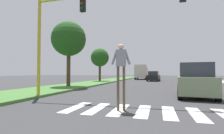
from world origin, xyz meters
The scene contains 10 objects.
ground_plane centered at (0.00, 30.00, 0.00)m, with size 140.00×140.00×0.00m, color #38383A.
crosswalk centered at (0.00, 7.36, 0.00)m, with size 6.75×2.20×0.01m.
median_strip centered at (-8.40, 28.00, 0.07)m, with size 4.31×64.00×0.15m, color #477A38.
tree_mid centered at (-8.14, 15.49, 4.62)m, with size 3.28×3.28×6.15m.
tree_far centered at (-8.80, 26.35, 3.81)m, with size 2.86×2.86×5.12m.
traffic_light_gantry centered at (-3.82, 9.30, 4.37)m, with size 9.24×0.30×6.00m.
pedestrian_performer centered at (-1.25, 7.21, 1.66)m, with size 0.75×0.32×2.49m.
suv_crossing centered at (2.22, 12.22, 0.93)m, with size 2.40×4.77×1.97m.
sedan_midblock centered at (-0.66, 31.16, 0.79)m, with size 2.22×4.71×1.70m.
truck_box_delivery centered at (-3.49, 38.59, 1.63)m, with size 2.40×6.20×3.10m.
Camera 1 is at (0.09, 0.97, 1.40)m, focal length 27.30 mm.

